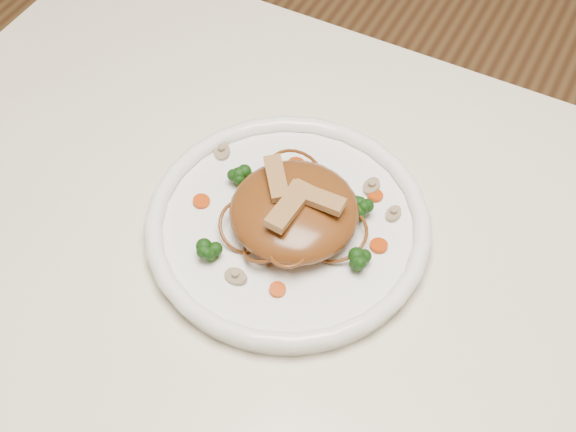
% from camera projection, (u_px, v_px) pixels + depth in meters
% --- Properties ---
extents(table, '(1.20, 0.80, 0.75)m').
position_uv_depth(table, '(338.00, 351.00, 0.86)').
color(table, beige).
rests_on(table, ground).
extents(plate, '(0.39, 0.39, 0.02)m').
position_uv_depth(plate, '(288.00, 228.00, 0.84)').
color(plate, white).
rests_on(plate, table).
extents(noodle_mound, '(0.18, 0.18, 0.04)m').
position_uv_depth(noodle_mound, '(294.00, 211.00, 0.81)').
color(noodle_mound, brown).
rests_on(noodle_mound, plate).
extents(chicken_a, '(0.06, 0.02, 0.01)m').
position_uv_depth(chicken_a, '(316.00, 198.00, 0.78)').
color(chicken_a, tan).
rests_on(chicken_a, noodle_mound).
extents(chicken_b, '(0.05, 0.06, 0.01)m').
position_uv_depth(chicken_b, '(276.00, 178.00, 0.80)').
color(chicken_b, tan).
rests_on(chicken_b, noodle_mound).
extents(chicken_c, '(0.03, 0.07, 0.01)m').
position_uv_depth(chicken_c, '(290.00, 206.00, 0.78)').
color(chicken_c, tan).
rests_on(chicken_c, noodle_mound).
extents(broccoli_0, '(0.03, 0.03, 0.03)m').
position_uv_depth(broccoli_0, '(360.00, 207.00, 0.82)').
color(broccoli_0, '#103B0C').
rests_on(broccoli_0, plate).
extents(broccoli_1, '(0.02, 0.02, 0.03)m').
position_uv_depth(broccoli_1, '(239.00, 175.00, 0.85)').
color(broccoli_1, '#103B0C').
rests_on(broccoli_1, plate).
extents(broccoli_2, '(0.02, 0.02, 0.03)m').
position_uv_depth(broccoli_2, '(211.00, 249.00, 0.79)').
color(broccoli_2, '#103B0C').
rests_on(broccoli_2, plate).
extents(broccoli_3, '(0.03, 0.03, 0.03)m').
position_uv_depth(broccoli_3, '(358.00, 259.00, 0.79)').
color(broccoli_3, '#103B0C').
rests_on(broccoli_3, plate).
extents(carrot_0, '(0.02, 0.02, 0.00)m').
position_uv_depth(carrot_0, '(375.00, 195.00, 0.85)').
color(carrot_0, '#B43106').
rests_on(carrot_0, plate).
extents(carrot_1, '(0.02, 0.02, 0.00)m').
position_uv_depth(carrot_1, '(201.00, 201.00, 0.84)').
color(carrot_1, '#B43106').
rests_on(carrot_1, plate).
extents(carrot_2, '(0.02, 0.02, 0.00)m').
position_uv_depth(carrot_2, '(379.00, 246.00, 0.81)').
color(carrot_2, '#B43106').
rests_on(carrot_2, plate).
extents(carrot_3, '(0.03, 0.03, 0.00)m').
position_uv_depth(carrot_3, '(296.00, 165.00, 0.88)').
color(carrot_3, '#B43106').
rests_on(carrot_3, plate).
extents(carrot_4, '(0.02, 0.02, 0.00)m').
position_uv_depth(carrot_4, '(277.00, 290.00, 0.78)').
color(carrot_4, '#B43106').
rests_on(carrot_4, plate).
extents(mushroom_0, '(0.03, 0.03, 0.01)m').
position_uv_depth(mushroom_0, '(236.00, 277.00, 0.78)').
color(mushroom_0, tan).
rests_on(mushroom_0, plate).
extents(mushroom_1, '(0.02, 0.02, 0.01)m').
position_uv_depth(mushroom_1, '(393.00, 214.00, 0.83)').
color(mushroom_1, tan).
rests_on(mushroom_1, plate).
extents(mushroom_2, '(0.04, 0.04, 0.01)m').
position_uv_depth(mushroom_2, '(222.00, 151.00, 0.89)').
color(mushroom_2, tan).
rests_on(mushroom_2, plate).
extents(mushroom_3, '(0.03, 0.03, 0.01)m').
position_uv_depth(mushroom_3, '(372.00, 187.00, 0.86)').
color(mushroom_3, tan).
rests_on(mushroom_3, plate).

